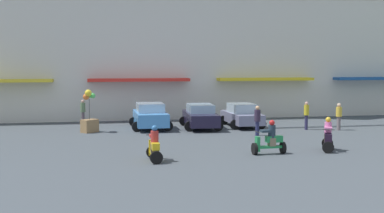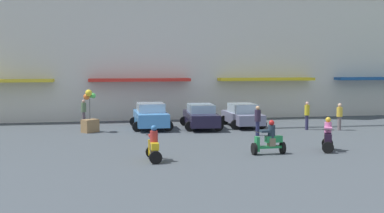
{
  "view_description": "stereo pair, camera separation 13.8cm",
  "coord_description": "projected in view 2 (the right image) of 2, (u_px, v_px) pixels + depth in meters",
  "views": [
    {
      "loc": [
        -7.57,
        -4.66,
        3.98
      ],
      "look_at": [
        -2.78,
        19.89,
        1.81
      ],
      "focal_mm": 46.48,
      "sensor_mm": 36.0,
      "label": 1
    },
    {
      "loc": [
        -7.43,
        -4.68,
        3.98
      ],
      "look_at": [
        -2.78,
        19.89,
        1.81
      ],
      "focal_mm": 46.48,
      "sensor_mm": 36.0,
      "label": 2
    }
  ],
  "objects": [
    {
      "name": "pedestrian_1",
      "position": [
        258.0,
        119.0,
        27.37
      ],
      "size": [
        0.4,
        0.4,
        1.65
      ],
      "color": "#212548",
      "rests_on": "ground"
    },
    {
      "name": "scooter_rider_4",
      "position": [
        328.0,
        137.0,
        22.61
      ],
      "size": [
        1.05,
        1.48,
        1.55
      ],
      "color": "black",
      "rests_on": "ground"
    },
    {
      "name": "parked_car_2",
      "position": [
        242.0,
        115.0,
        31.24
      ],
      "size": [
        2.33,
        4.08,
        1.47
      ],
      "color": "slate",
      "rests_on": "ground"
    },
    {
      "name": "scooter_rider_5",
      "position": [
        154.0,
        146.0,
        20.24
      ],
      "size": [
        0.54,
        1.43,
        1.5
      ],
      "color": "black",
      "rests_on": "ground"
    },
    {
      "name": "pedestrian_3",
      "position": [
        84.0,
        110.0,
        32.6
      ],
      "size": [
        0.34,
        0.34,
        1.61
      ],
      "color": "#56484E",
      "rests_on": "ground"
    },
    {
      "name": "parked_car_0",
      "position": [
        151.0,
        116.0,
        30.34
      ],
      "size": [
        2.43,
        4.12,
        1.58
      ],
      "color": "#4488CE",
      "rests_on": "ground"
    },
    {
      "name": "pedestrian_0",
      "position": [
        340.0,
        115.0,
        29.6
      ],
      "size": [
        0.42,
        0.42,
        1.62
      ],
      "color": "slate",
      "rests_on": "ground"
    },
    {
      "name": "pedestrian_2",
      "position": [
        307.0,
        114.0,
        29.8
      ],
      "size": [
        0.35,
        0.35,
        1.7
      ],
      "color": "#2A284A",
      "rests_on": "ground"
    },
    {
      "name": "parked_car_1",
      "position": [
        201.0,
        116.0,
        30.54
      ],
      "size": [
        2.48,
        4.55,
        1.49
      ],
      "color": "#1E1A31",
      "rests_on": "ground"
    },
    {
      "name": "scooter_rider_0",
      "position": [
        269.0,
        140.0,
        21.81
      ],
      "size": [
        1.48,
        0.57,
        1.51
      ],
      "color": "black",
      "rests_on": "ground"
    },
    {
      "name": "balloon_vendor_cart",
      "position": [
        90.0,
        116.0,
        28.72
      ],
      "size": [
        1.08,
        1.03,
        2.5
      ],
      "color": "olive",
      "rests_on": "ground"
    },
    {
      "name": "ground_plane",
      "position": [
        297.0,
        168.0,
        19.03
      ],
      "size": [
        128.0,
        128.0,
        0.0
      ],
      "primitive_type": "plane",
      "color": "#42494E"
    }
  ]
}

